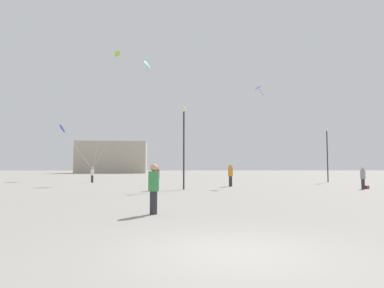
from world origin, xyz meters
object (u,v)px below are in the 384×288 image
person_in_grey (363,177)px  kite_violet_diamond (258,89)px  lamppost_east (327,146)px  person_in_red (157,177)px  kite_emerald_delta (147,67)px  handbag_beside_flyer (367,187)px  person_in_orange (230,174)px  kite_cobalt_diamond (63,128)px  kite_lime_delta (116,58)px  building_left_hall (113,158)px  lamppost_west (184,135)px  person_in_white (92,174)px  person_in_green (154,186)px

person_in_grey → kite_violet_diamond: size_ratio=0.21×
kite_violet_diamond → lamppost_east: size_ratio=1.34×
kite_violet_diamond → person_in_red: bearing=-143.0°
kite_violet_diamond → kite_emerald_delta: bearing=146.9°
handbag_beside_flyer → person_in_orange: bearing=160.2°
kite_cobalt_diamond → kite_lime_delta: size_ratio=0.44×
building_left_hall → lamppost_west: building_left_hall is taller
person_in_grey → person_in_white: (-22.24, 10.77, 0.00)m
person_in_red → lamppost_west: lamppost_west is taller
person_in_green → kite_violet_diamond: kite_violet_diamond is taller
kite_cobalt_diamond → handbag_beside_flyer: kite_cobalt_diamond is taller
person_in_red → building_left_hall: bearing=-31.5°
person_in_green → person_in_orange: person_in_orange is taller
kite_emerald_delta → kite_cobalt_diamond: kite_emerald_delta is taller
person_in_orange → person_in_red: 7.30m
kite_emerald_delta → lamppost_east: kite_emerald_delta is taller
person_in_white → kite_violet_diamond: (15.91, -5.42, 7.70)m
person_in_grey → person_in_white: 24.71m
person_in_grey → person_in_orange: size_ratio=0.87×
person_in_orange → handbag_beside_flyer: person_in_orange is taller
lamppost_west → kite_lime_delta: bearing=117.2°
person_in_white → kite_emerald_delta: kite_emerald_delta is taller
lamppost_east → person_in_red: bearing=-145.1°
lamppost_east → handbag_beside_flyer: bearing=-99.9°
person_in_white → person_in_red: size_ratio=0.95×
building_left_hall → lamppost_west: bearing=-74.5°
person_in_grey → lamppost_west: bearing=103.9°
kite_cobalt_diamond → building_left_hall: 49.42m
person_in_grey → person_in_green: bearing=144.7°
kite_violet_diamond → kite_lime_delta: bearing=146.1°
kite_emerald_delta → person_in_orange: bearing=-48.2°
person_in_red → lamppost_west: (1.84, 0.85, 2.95)m
person_in_white → kite_emerald_delta: bearing=-124.8°
person_in_white → person_in_red: 13.94m
lamppost_east → building_left_hall: bearing=121.5°
kite_emerald_delta → kite_cobalt_diamond: size_ratio=1.95×
lamppost_east → handbag_beside_flyer: (-1.88, -10.74, -3.65)m
person_in_red → person_in_white: bearing=-13.2°
kite_cobalt_diamond → building_left_hall: size_ratio=0.33×
person_in_green → kite_cobalt_diamond: bearing=14.3°
person_in_green → kite_emerald_delta: (-2.86, 24.82, 11.59)m
person_in_white → person_in_orange: bearing=-169.8°
person_in_green → person_in_white: (-8.13, 23.30, -0.06)m
person_in_grey → person_in_red: size_ratio=0.95×
kite_violet_diamond → lamppost_west: (-6.66, -5.54, -4.71)m
person_in_grey → kite_emerald_delta: size_ratio=0.13×
kite_emerald_delta → handbag_beside_flyer: size_ratio=37.15×
person_in_red → kite_violet_diamond: (8.49, 6.39, 7.65)m
handbag_beside_flyer → person_in_white: bearing=154.7°
person_in_white → handbag_beside_flyer: bearing=-166.2°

